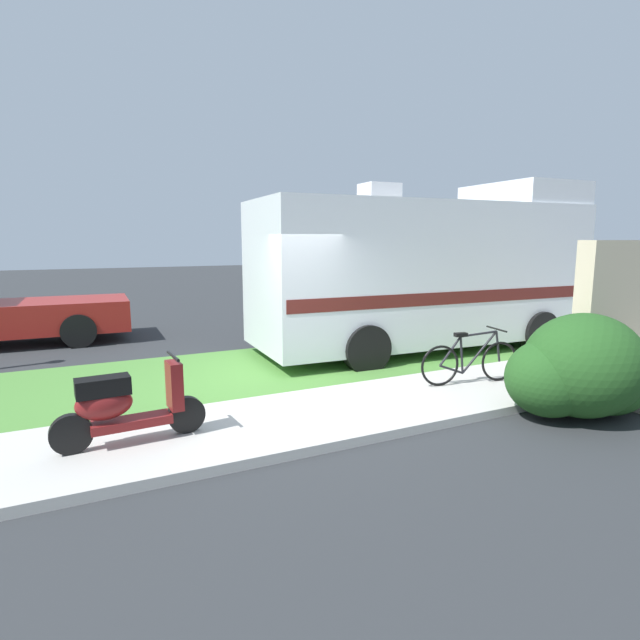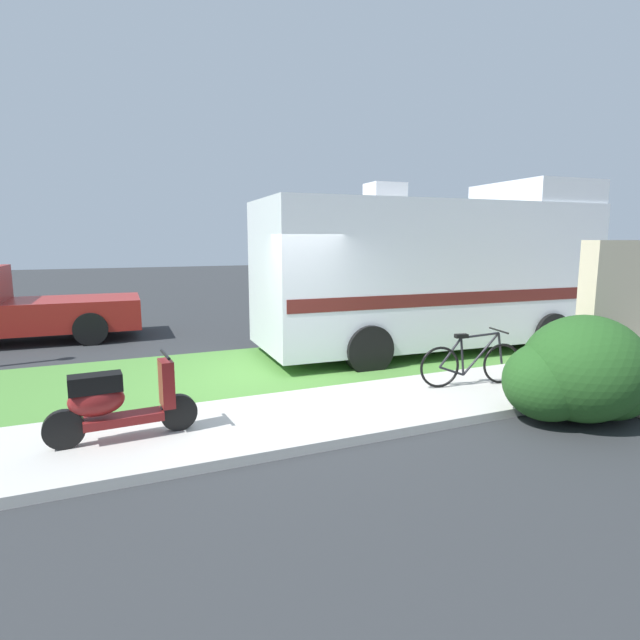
{
  "view_description": "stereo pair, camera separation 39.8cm",
  "coord_description": "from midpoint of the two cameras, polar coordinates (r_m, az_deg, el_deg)",
  "views": [
    {
      "loc": [
        -2.93,
        -7.01,
        2.4
      ],
      "look_at": [
        0.68,
        0.3,
        1.1
      ],
      "focal_mm": 28.19,
      "sensor_mm": 36.0,
      "label": 1
    },
    {
      "loc": [
        -2.57,
        -7.17,
        2.4
      ],
      "look_at": [
        0.68,
        0.3,
        1.1
      ],
      "focal_mm": 28.19,
      "sensor_mm": 36.0,
      "label": 2
    }
  ],
  "objects": [
    {
      "name": "bush_by_porch",
      "position": [
        7.54,
        28.85,
        -5.41
      ],
      "size": [
        1.98,
        1.49,
        1.4
      ],
      "color": "#23511E",
      "rests_on": "ground"
    },
    {
      "name": "porch_steps",
      "position": [
        9.01,
        33.37,
        -1.6
      ],
      "size": [
        2.0,
        1.26,
        2.4
      ],
      "color": "#B2A893",
      "rests_on": "ground"
    },
    {
      "name": "motorhome_rv",
      "position": [
        11.03,
        13.73,
        5.4
      ],
      "size": [
        7.33,
        2.89,
        3.66
      ],
      "color": "silver",
      "rests_on": "ground"
    },
    {
      "name": "ground_plane",
      "position": [
        7.97,
        -2.24,
        -8.46
      ],
      "size": [
        80.0,
        80.0,
        0.0
      ],
      "primitive_type": "plane",
      "color": "#2D3033"
    },
    {
      "name": "sidewalk",
      "position": [
        6.91,
        1.44,
        -10.74
      ],
      "size": [
        24.0,
        2.0,
        0.12
      ],
      "color": "beige",
      "rests_on": "ground"
    },
    {
      "name": "grass_strip",
      "position": [
        9.32,
        -5.61,
        -5.64
      ],
      "size": [
        24.0,
        3.4,
        0.08
      ],
      "color": "#4C8438",
      "rests_on": "ground"
    },
    {
      "name": "bottle_green",
      "position": [
        9.94,
        29.6,
        -4.8
      ],
      "size": [
        0.06,
        0.06,
        0.24
      ],
      "color": "brown",
      "rests_on": "ground"
    },
    {
      "name": "bicycle",
      "position": [
        8.34,
        18.12,
        -4.62
      ],
      "size": [
        1.71,
        0.52,
        0.88
      ],
      "color": "black",
      "rests_on": "ground"
    },
    {
      "name": "scooter",
      "position": [
        6.18,
        -20.37,
        -8.69
      ],
      "size": [
        1.68,
        0.5,
        0.97
      ],
      "color": "black",
      "rests_on": "ground"
    }
  ]
}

